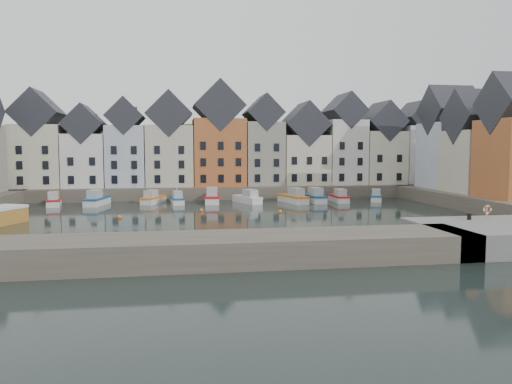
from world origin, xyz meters
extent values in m
plane|color=black|center=(0.00, 0.00, 0.00)|extent=(260.00, 260.00, 0.00)
cube|color=#4C463A|center=(0.00, 30.00, 1.00)|extent=(90.00, 16.00, 2.00)
cube|color=#4C463A|center=(37.00, 3.00, 1.00)|extent=(14.00, 54.00, 2.00)
cube|color=#4C463A|center=(-10.00, -22.00, 1.00)|extent=(50.00, 6.00, 2.00)
ellipsoid|color=#252F17|center=(0.00, 56.00, -18.00)|extent=(153.60, 70.40, 64.00)
sphere|color=black|center=(-13.94, 50.93, 8.70)|extent=(5.77, 5.77, 5.77)
sphere|color=black|center=(24.86, 60.75, 8.12)|extent=(5.27, 5.27, 5.27)
sphere|color=black|center=(31.82, 54.20, 7.88)|extent=(5.07, 5.07, 5.07)
sphere|color=black|center=(14.28, 55.19, 7.82)|extent=(5.01, 5.01, 5.01)
sphere|color=black|center=(-37.67, 56.61, 6.57)|extent=(3.94, 3.94, 3.94)
sphere|color=black|center=(28.33, 60.25, 8.05)|extent=(5.21, 5.21, 5.21)
sphere|color=black|center=(1.99, 58.64, 8.32)|extent=(5.45, 5.45, 5.45)
sphere|color=black|center=(37.80, 48.31, 7.21)|extent=(4.49, 4.49, 4.49)
cube|color=beige|center=(-29.17, 28.00, 7.04)|extent=(7.67, 8.00, 10.07)
cube|color=black|center=(-29.17, 28.00, 13.97)|extent=(7.67, 8.16, 7.67)
cube|color=silver|center=(-21.90, 28.00, 6.30)|extent=(6.56, 8.00, 8.61)
cube|color=black|center=(-21.90, 28.00, 12.23)|extent=(6.56, 8.16, 6.56)
cube|color=silver|center=(-15.37, 28.00, 7.01)|extent=(6.20, 8.00, 10.02)
cube|color=black|center=(-15.37, 28.00, 13.55)|extent=(6.20, 8.16, 6.20)
cube|color=beige|center=(-8.27, 28.00, 7.04)|extent=(7.70, 8.00, 10.08)
cube|color=black|center=(-8.27, 28.00, 13.98)|extent=(7.70, 8.16, 7.70)
cube|color=#AE5F31|center=(0.07, 28.00, 7.64)|extent=(8.69, 8.00, 11.28)
cube|color=black|center=(0.07, 28.00, 15.43)|extent=(8.69, 8.16, 8.69)
cube|color=gray|center=(7.78, 28.00, 7.39)|extent=(6.43, 8.00, 10.78)
cube|color=black|center=(7.78, 28.00, 14.37)|extent=(6.43, 8.16, 6.43)
cube|color=beige|center=(15.08, 28.00, 6.28)|extent=(7.88, 8.00, 8.56)
cube|color=black|center=(15.08, 28.00, 12.51)|extent=(7.88, 8.16, 7.88)
cube|color=silver|center=(22.42, 28.00, 7.64)|extent=(6.50, 8.00, 11.27)
cube|color=black|center=(22.42, 28.00, 14.88)|extent=(6.50, 8.16, 6.50)
cube|color=beige|center=(29.43, 28.00, 6.66)|extent=(7.23, 8.00, 9.32)
cube|color=black|center=(29.43, 28.00, 13.11)|extent=(7.23, 8.16, 7.23)
cube|color=silver|center=(36.28, 28.00, 7.16)|extent=(6.18, 8.00, 10.32)
cube|color=black|center=(36.28, 28.00, 13.85)|extent=(6.18, 8.16, 6.18)
cube|color=silver|center=(36.00, 16.26, 7.19)|extent=(7.47, 8.00, 10.38)
cube|color=black|center=(36.00, 16.26, 14.36)|extent=(7.62, 8.00, 8.00)
cube|color=beige|center=(36.00, 8.26, 6.44)|extent=(8.14, 8.00, 8.89)
cube|color=black|center=(36.00, 8.26, 12.87)|extent=(8.30, 8.00, 8.00)
sphere|color=orange|center=(-4.00, 8.00, 0.15)|extent=(0.50, 0.50, 0.50)
sphere|color=orange|center=(6.00, 5.00, 0.15)|extent=(0.50, 0.50, 0.50)
sphere|color=orange|center=(-14.00, 3.00, 0.15)|extent=(0.50, 0.50, 0.50)
cube|color=silver|center=(-24.91, 18.38, 0.34)|extent=(2.67, 6.09, 1.08)
cube|color=#B1191C|center=(-24.91, 18.38, 0.93)|extent=(2.79, 6.22, 0.25)
cube|color=#A3AAAB|center=(-24.77, 17.51, 1.52)|extent=(1.73, 2.54, 1.18)
cube|color=silver|center=(-18.80, 18.19, 0.38)|extent=(3.17, 6.70, 1.18)
cube|color=navy|center=(-18.80, 18.19, 1.02)|extent=(3.31, 6.85, 0.27)
cube|color=#A3AAAB|center=(-18.99, 17.24, 1.66)|extent=(1.99, 2.82, 1.29)
cube|color=silver|center=(-10.69, 19.18, 0.34)|extent=(3.79, 6.11, 1.08)
cube|color=orange|center=(-10.69, 19.18, 0.93)|extent=(3.92, 6.26, 0.24)
cube|color=#A3AAAB|center=(-11.02, 18.36, 1.52)|extent=(2.14, 2.69, 1.18)
cube|color=silver|center=(-7.12, 18.22, 0.32)|extent=(2.10, 5.63, 1.01)
cube|color=navy|center=(-7.12, 18.22, 0.87)|extent=(2.20, 5.75, 0.23)
cube|color=#A3AAAB|center=(-7.05, 17.39, 1.43)|extent=(1.46, 2.30, 1.10)
cylinder|color=silver|center=(-7.17, 18.77, 5.52)|extent=(0.13, 0.13, 10.12)
cube|color=silver|center=(-1.86, 18.53, 0.40)|extent=(2.50, 6.97, 1.26)
cube|color=#B1191C|center=(-1.86, 18.53, 1.08)|extent=(2.62, 7.11, 0.29)
cube|color=#A3AAAB|center=(-1.92, 17.50, 1.77)|extent=(1.77, 2.84, 1.37)
cube|color=silver|center=(3.44, 17.25, 0.35)|extent=(3.98, 6.21, 1.10)
cube|color=silver|center=(3.44, 17.25, 0.95)|extent=(4.12, 6.36, 0.25)
cube|color=#A3AAAB|center=(3.79, 16.42, 1.55)|extent=(2.22, 2.75, 1.20)
cube|color=silver|center=(10.47, 16.61, 0.38)|extent=(3.66, 6.88, 1.21)
cube|color=orange|center=(10.47, 16.61, 1.04)|extent=(3.80, 7.04, 0.27)
cube|color=#A3AAAB|center=(10.73, 15.66, 1.70)|extent=(2.18, 2.95, 1.32)
cube|color=silver|center=(13.71, 16.74, 0.39)|extent=(2.64, 6.79, 1.22)
cube|color=navy|center=(13.71, 16.74, 1.05)|extent=(2.77, 6.94, 0.28)
cube|color=#A3AAAB|center=(13.81, 15.75, 1.71)|extent=(1.81, 2.79, 1.33)
cube|color=silver|center=(17.82, 16.71, 0.35)|extent=(1.98, 5.97, 1.08)
cube|color=#B1191C|center=(17.82, 16.71, 0.94)|extent=(2.08, 6.10, 0.25)
cube|color=#A3AAAB|center=(17.79, 15.82, 1.53)|extent=(1.46, 2.41, 1.18)
cube|color=silver|center=(24.34, 17.48, 0.31)|extent=(3.55, 5.60, 0.99)
cube|color=navy|center=(24.34, 17.48, 0.85)|extent=(3.67, 5.74, 0.22)
cube|color=#A3AAAB|center=(24.03, 16.73, 1.39)|extent=(1.99, 2.47, 1.08)
cylinder|color=black|center=(18.48, -17.33, 2.25)|extent=(0.36, 0.36, 0.50)
cylinder|color=black|center=(18.48, -17.33, 2.52)|extent=(0.48, 0.48, 0.08)
cube|color=gray|center=(20.14, -17.37, 2.55)|extent=(0.10, 0.10, 1.10)
torus|color=#CE4F18|center=(20.14, -17.42, 2.90)|extent=(0.80, 0.14, 0.80)
camera|label=1|loc=(-7.42, -57.80, 8.36)|focal=35.00mm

